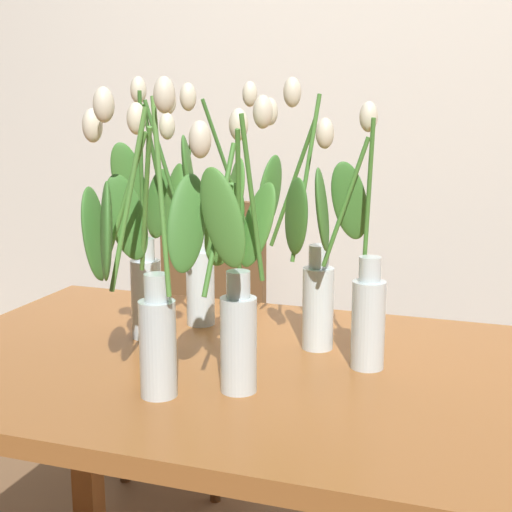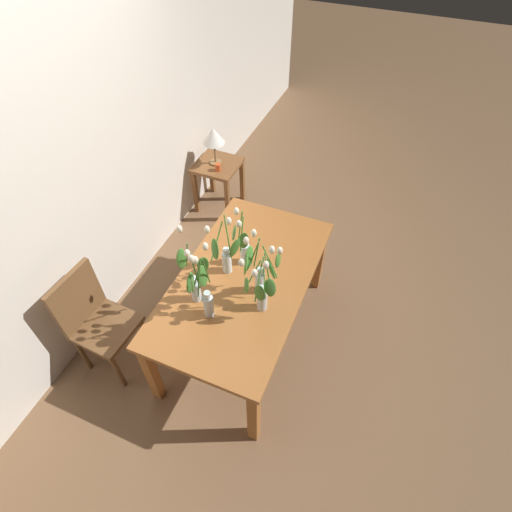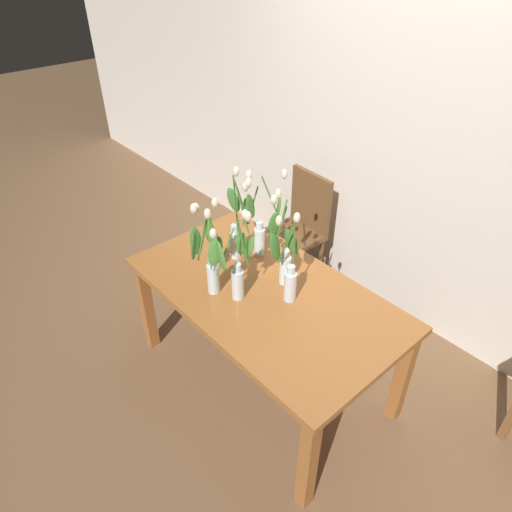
{
  "view_description": "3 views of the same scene",
  "coord_description": "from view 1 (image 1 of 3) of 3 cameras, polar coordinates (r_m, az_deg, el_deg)",
  "views": [
    {
      "loc": [
        0.4,
        -1.38,
        1.27
      ],
      "look_at": [
        -0.1,
        0.07,
        0.95
      ],
      "focal_mm": 52.48,
      "sensor_mm": 36.0,
      "label": 1
    },
    {
      "loc": [
        -1.67,
        -0.79,
        2.99
      ],
      "look_at": [
        0.05,
        -0.07,
        0.95
      ],
      "focal_mm": 28.44,
      "sensor_mm": 36.0,
      "label": 2
    },
    {
      "loc": [
        1.48,
        -1.37,
        2.44
      ],
      "look_at": [
        0.0,
        -0.07,
        1.01
      ],
      "focal_mm": 32.43,
      "sensor_mm": 36.0,
      "label": 3
    }
  ],
  "objects": [
    {
      "name": "room_wall_rear",
      "position": [
        2.67,
        10.6,
        13.28
      ],
      "size": [
        9.0,
        0.1,
        2.7
      ],
      "primitive_type": "cube",
      "color": "silver",
      "rests_on": "ground"
    },
    {
      "name": "dining_table",
      "position": [
        1.57,
        2.56,
        -11.61
      ],
      "size": [
        1.6,
        0.9,
        0.74
      ],
      "color": "#A3602D",
      "rests_on": "ground"
    },
    {
      "name": "tulip_vase_0",
      "position": [
        1.61,
        3.86,
        -0.74
      ],
      "size": [
        0.19,
        0.2,
        0.58
      ],
      "color": "silver",
      "rests_on": "dining_table"
    },
    {
      "name": "tulip_vase_1",
      "position": [
        1.36,
        -1.44,
        -2.08
      ],
      "size": [
        0.18,
        0.26,
        0.54
      ],
      "color": "silver",
      "rests_on": "dining_table"
    },
    {
      "name": "tulip_vase_2",
      "position": [
        1.71,
        -7.94,
        1.19
      ],
      "size": [
        0.23,
        0.16,
        0.58
      ],
      "color": "silver",
      "rests_on": "dining_table"
    },
    {
      "name": "tulip_vase_3",
      "position": [
        1.51,
        7.84,
        -1.74
      ],
      "size": [
        0.15,
        0.18,
        0.53
      ],
      "color": "silver",
      "rests_on": "dining_table"
    },
    {
      "name": "tulip_vase_4",
      "position": [
        1.35,
        -8.6,
        -1.37
      ],
      "size": [
        0.25,
        0.24,
        0.57
      ],
      "color": "silver",
      "rests_on": "dining_table"
    },
    {
      "name": "tulip_vase_5",
      "position": [
        1.78,
        -4.09,
        0.43
      ],
      "size": [
        0.18,
        0.26,
        0.58
      ],
      "color": "silver",
      "rests_on": "dining_table"
    },
    {
      "name": "dining_chair",
      "position": [
        2.62,
        -4.27,
        -4.81
      ],
      "size": [
        0.42,
        0.42,
        0.93
      ],
      "color": "brown",
      "rests_on": "ground"
    }
  ]
}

